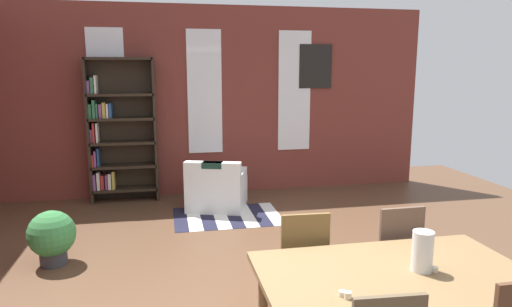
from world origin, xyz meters
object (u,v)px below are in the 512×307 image
dining_chair_far_left (301,262)px  dining_chair_far_right (393,254)px  armchair_white (217,190)px  dining_table (395,284)px  bookshelf_tall (118,131)px  vase_on_table (422,251)px  potted_plant_by_shelf (52,236)px

dining_chair_far_left → dining_chair_far_right: (0.80, -0.00, 0.00)m
armchair_white → dining_table: bearing=-79.8°
bookshelf_tall → armchair_white: 1.79m
vase_on_table → dining_chair_far_left: size_ratio=0.28×
vase_on_table → dining_chair_far_left: bearing=127.5°
dining_chair_far_right → potted_plant_by_shelf: 3.42m
dining_table → potted_plant_by_shelf: (-2.63, 2.33, -0.34)m
dining_chair_far_right → bookshelf_tall: size_ratio=0.43×
dining_chair_far_left → armchair_white: (-0.31, 3.21, -0.23)m
vase_on_table → potted_plant_by_shelf: size_ratio=0.46×
dining_table → dining_chair_far_right: bearing=62.3°
dining_chair_far_right → bookshelf_tall: 4.70m
bookshelf_tall → dining_table: bearing=-65.4°
dining_chair_far_right → potted_plant_by_shelf: dining_chair_far_right is taller
dining_table → bookshelf_tall: (-2.14, 4.68, 0.43)m
dining_table → vase_on_table: size_ratio=6.59×
dining_chair_far_right → dining_table: bearing=-117.7°
vase_on_table → armchair_white: vase_on_table is taller
dining_chair_far_left → vase_on_table: bearing=-52.5°
bookshelf_tall → potted_plant_by_shelf: bookshelf_tall is taller
dining_table → armchair_white: 4.05m
dining_chair_far_left → dining_chair_far_right: size_ratio=1.00×
dining_chair_far_left → dining_chair_far_right: 0.80m
bookshelf_tall → armchair_white: size_ratio=2.19×
dining_table → armchair_white: armchair_white is taller
bookshelf_tall → potted_plant_by_shelf: (-0.49, -2.35, -0.78)m
dining_table → bookshelf_tall: bearing=114.6°
dining_chair_far_left → armchair_white: dining_chair_far_left is taller
vase_on_table → potted_plant_by_shelf: bearing=140.4°
dining_chair_far_left → dining_table: bearing=-62.1°
dining_chair_far_left → potted_plant_by_shelf: bearing=144.8°
dining_table → bookshelf_tall: 5.16m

